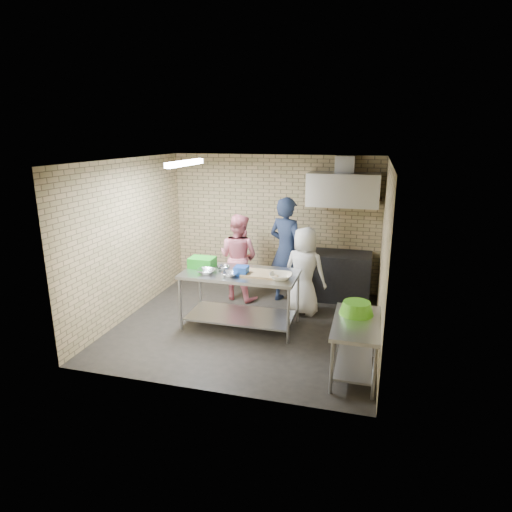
{
  "coord_description": "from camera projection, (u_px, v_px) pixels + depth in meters",
  "views": [
    {
      "loc": [
        1.89,
        -6.43,
        3.08
      ],
      "look_at": [
        0.1,
        0.2,
        1.15
      ],
      "focal_mm": 30.54,
      "sensor_mm": 36.0,
      "label": 1
    }
  ],
  "objects": [
    {
      "name": "floor",
      "position": [
        247.0,
        325.0,
        7.29
      ],
      "size": [
        4.2,
        4.2,
        0.0
      ],
      "primitive_type": "plane",
      "color": "black",
      "rests_on": "ground"
    },
    {
      "name": "ceiling",
      "position": [
        246.0,
        160.0,
        6.56
      ],
      "size": [
        4.2,
        4.2,
        0.0
      ],
      "primitive_type": "plane",
      "rotation": [
        3.14,
        0.0,
        0.0
      ],
      "color": "black",
      "rests_on": "ground"
    },
    {
      "name": "back_wall",
      "position": [
        274.0,
        223.0,
        8.78
      ],
      "size": [
        4.2,
        0.06,
        2.7
      ],
      "primitive_type": "cube",
      "color": "tan",
      "rests_on": "ground"
    },
    {
      "name": "front_wall",
      "position": [
        198.0,
        288.0,
        5.06
      ],
      "size": [
        4.2,
        0.06,
        2.7
      ],
      "primitive_type": "cube",
      "color": "tan",
      "rests_on": "ground"
    },
    {
      "name": "left_wall",
      "position": [
        129.0,
        239.0,
        7.45
      ],
      "size": [
        0.06,
        4.0,
        2.7
      ],
      "primitive_type": "cube",
      "color": "tan",
      "rests_on": "ground"
    },
    {
      "name": "right_wall",
      "position": [
        384.0,
        256.0,
        6.39
      ],
      "size": [
        0.06,
        4.0,
        2.7
      ],
      "primitive_type": "cube",
      "color": "tan",
      "rests_on": "ground"
    },
    {
      "name": "prep_table",
      "position": [
        240.0,
        299.0,
        7.13
      ],
      "size": [
        1.86,
        0.93,
        0.93
      ],
      "primitive_type": "cube",
      "color": "#AFB2B6",
      "rests_on": "floor"
    },
    {
      "name": "side_counter",
      "position": [
        355.0,
        348.0,
        5.71
      ],
      "size": [
        0.6,
        1.2,
        0.75
      ],
      "primitive_type": "cube",
      "color": "silver",
      "rests_on": "floor"
    },
    {
      "name": "stove",
      "position": [
        338.0,
        276.0,
        8.36
      ],
      "size": [
        1.2,
        0.7,
        0.9
      ],
      "primitive_type": "cube",
      "color": "black",
      "rests_on": "floor"
    },
    {
      "name": "range_hood",
      "position": [
        343.0,
        190.0,
        7.96
      ],
      "size": [
        1.3,
        0.6,
        0.6
      ],
      "primitive_type": "cube",
      "color": "silver",
      "rests_on": "back_wall"
    },
    {
      "name": "hood_duct",
      "position": [
        345.0,
        164.0,
        7.98
      ],
      "size": [
        0.35,
        0.3,
        0.3
      ],
      "primitive_type": "cube",
      "color": "#A5A8AD",
      "rests_on": "back_wall"
    },
    {
      "name": "wall_shelf",
      "position": [
        360.0,
        199.0,
        8.11
      ],
      "size": [
        0.8,
        0.2,
        0.04
      ],
      "primitive_type": "cube",
      "color": "#3F2B19",
      "rests_on": "back_wall"
    },
    {
      "name": "fluorescent_fixture",
      "position": [
        185.0,
        163.0,
        6.82
      ],
      "size": [
        0.1,
        1.25,
        0.08
      ],
      "primitive_type": "cube",
      "color": "white",
      "rests_on": "ceiling"
    },
    {
      "name": "green_crate",
      "position": [
        202.0,
        262.0,
        7.27
      ],
      "size": [
        0.41,
        0.31,
        0.17
      ],
      "primitive_type": "cube",
      "color": "green",
      "rests_on": "prep_table"
    },
    {
      "name": "blue_tub",
      "position": [
        241.0,
        271.0,
        6.88
      ],
      "size": [
        0.21,
        0.21,
        0.13
      ],
      "primitive_type": "cube",
      "color": "blue",
      "rests_on": "prep_table"
    },
    {
      "name": "cutting_board",
      "position": [
        261.0,
        274.0,
        6.9
      ],
      "size": [
        0.57,
        0.43,
        0.03
      ],
      "primitive_type": "cube",
      "color": "tan",
      "rests_on": "prep_table"
    },
    {
      "name": "mixing_bowl_a",
      "position": [
        206.0,
        272.0,
        6.94
      ],
      "size": [
        0.31,
        0.31,
        0.07
      ],
      "primitive_type": "imported",
      "rotation": [
        0.0,
        0.0,
        0.09
      ],
      "color": "silver",
      "rests_on": "prep_table"
    },
    {
      "name": "mixing_bowl_b",
      "position": [
        223.0,
        268.0,
        7.12
      ],
      "size": [
        0.24,
        0.24,
        0.07
      ],
      "primitive_type": "imported",
      "rotation": [
        0.0,
        0.0,
        0.09
      ],
      "color": "#B3B6BB",
      "rests_on": "prep_table"
    },
    {
      "name": "mixing_bowl_c",
      "position": [
        230.0,
        274.0,
        6.82
      ],
      "size": [
        0.29,
        0.29,
        0.07
      ],
      "primitive_type": "imported",
      "rotation": [
        0.0,
        0.0,
        0.09
      ],
      "color": "silver",
      "rests_on": "prep_table"
    },
    {
      "name": "ceramic_bowl",
      "position": [
        281.0,
        276.0,
        6.68
      ],
      "size": [
        0.39,
        0.39,
        0.09
      ],
      "primitive_type": "imported",
      "rotation": [
        0.0,
        0.0,
        0.09
      ],
      "color": "beige",
      "rests_on": "prep_table"
    },
    {
      "name": "green_basin",
      "position": [
        356.0,
        308.0,
        5.82
      ],
      "size": [
        0.46,
        0.46,
        0.17
      ],
      "primitive_type": null,
      "color": "#59C626",
      "rests_on": "side_counter"
    },
    {
      "name": "bottle_red",
      "position": [
        346.0,
        192.0,
        8.14
      ],
      "size": [
        0.07,
        0.07,
        0.18
      ],
      "primitive_type": "cylinder",
      "color": "#B22619",
      "rests_on": "wall_shelf"
    },
    {
      "name": "bottle_green",
      "position": [
        368.0,
        194.0,
        8.05
      ],
      "size": [
        0.06,
        0.06,
        0.15
      ],
      "primitive_type": "cylinder",
      "color": "green",
      "rests_on": "wall_shelf"
    },
    {
      "name": "man_navy",
      "position": [
        286.0,
        251.0,
        8.05
      ],
      "size": [
        0.86,
        0.74,
        2.0
      ],
      "primitive_type": "imported",
      "rotation": [
        0.0,
        0.0,
        2.71
      ],
      "color": "#141C33",
      "rests_on": "floor"
    },
    {
      "name": "woman_pink",
      "position": [
        238.0,
        257.0,
        8.25
      ],
      "size": [
        0.94,
        0.81,
        1.65
      ],
      "primitive_type": "imported",
      "rotation": [
        0.0,
        0.0,
        2.88
      ],
      "color": "pink",
      "rests_on": "floor"
    },
    {
      "name": "woman_white",
      "position": [
        304.0,
        271.0,
        7.57
      ],
      "size": [
        0.86,
        0.67,
        1.56
      ],
      "primitive_type": "imported",
      "rotation": [
        0.0,
        0.0,
        2.89
      ],
      "color": "white",
      "rests_on": "floor"
    }
  ]
}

